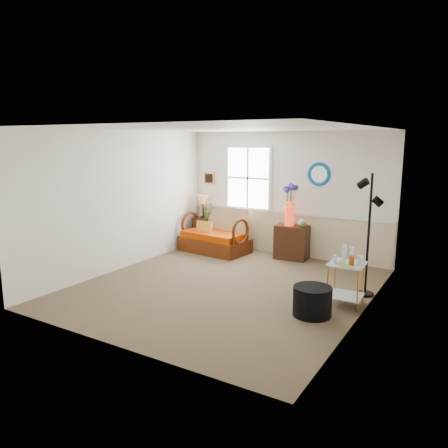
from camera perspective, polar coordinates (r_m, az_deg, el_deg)
The scene contains 19 objects.
floor at distance 7.39m, azimuth 0.12°, elevation -8.21°, with size 4.50×5.00×0.01m, color brown.
ceiling at distance 6.98m, azimuth 0.13°, elevation 12.38°, with size 4.50×5.00×0.01m, color white.
walls at distance 7.07m, azimuth 0.13°, elevation 1.79°, with size 4.51×5.01×2.60m.
wainscot at distance 9.40m, azimuth 7.95°, elevation -1.27°, with size 4.46×0.02×0.90m, color #CAB891.
chair_rail at distance 9.31m, azimuth 8.01°, elevation 1.54°, with size 4.46×0.04×0.06m, color silver.
window at distance 9.61m, azimuth 3.16°, elevation 6.02°, with size 1.14×0.06×1.44m, color white, non-canonical shape.
picture at distance 10.14m, azimuth -1.94°, elevation 6.00°, with size 0.28×0.03×0.28m, color #C38129.
mirror at distance 8.97m, azimuth 12.31°, elevation 6.39°, with size 0.47×0.47×0.07m, color #006DA4.
loveseat at distance 9.52m, azimuth -1.23°, elevation -0.84°, with size 1.46×0.83×0.96m, color #602805, non-canonical shape.
throw_pillow at distance 9.57m, azimuth -2.60°, elevation -0.70°, with size 0.36×0.09×0.36m, color orange, non-canonical shape.
lamp_stand at distance 10.13m, azimuth -2.78°, elevation -1.00°, with size 0.37×0.37×0.66m, color #34180E, non-canonical shape.
table_lamp at distance 10.00m, azimuth -2.77°, elevation 2.28°, with size 0.29×0.29×0.53m, color #CD8236, non-canonical shape.
potted_plant at distance 9.99m, azimuth -2.02°, elevation 1.56°, with size 0.32×0.36×0.28m, color #42712B.
cabinet at distance 9.10m, azimuth 8.84°, elevation -2.36°, with size 0.66×0.42×0.70m, color #34180E, non-canonical shape.
flower_vase at distance 8.93m, azimuth 8.59°, elevation 2.44°, with size 0.25×0.25×0.84m, color red, non-canonical shape.
side_table at distance 6.77m, azimuth 15.63°, elevation -7.58°, with size 0.51×0.51×0.64m, color #BF8324, non-canonical shape.
tabletop_items at distance 6.65m, azimuth 15.84°, elevation -3.95°, with size 0.40×0.40×0.24m, color silver, non-canonical shape.
floor_lamp at distance 7.12m, azimuth 18.35°, elevation -1.44°, with size 0.28×0.28×1.93m, color black, non-canonical shape.
ottoman at distance 6.31m, azimuth 11.45°, elevation -9.85°, with size 0.54×0.54×0.42m, color black.
Camera 1 is at (3.60, -5.98, 2.43)m, focal length 35.00 mm.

